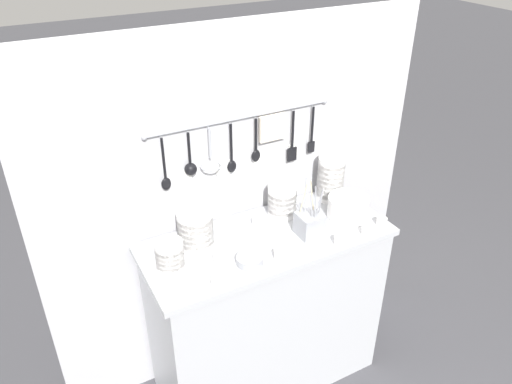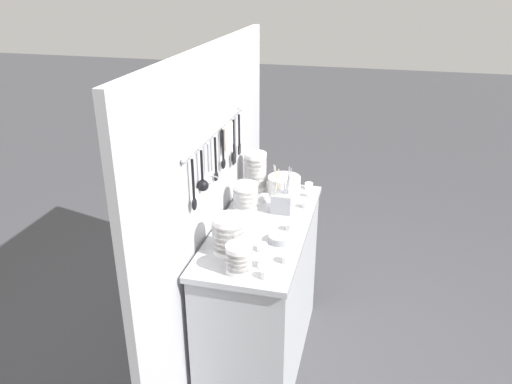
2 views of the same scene
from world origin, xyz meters
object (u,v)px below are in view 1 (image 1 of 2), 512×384
object	(u,v)px
bowl_stack_wide_centre	(282,201)
steel_mixing_bowl	(250,260)
cup_front_right	(314,212)
cup_mid_row	(177,284)
plate_stack	(348,207)
bowl_stack_tall_left	(169,255)
cup_by_caddy	(367,231)
cup_centre	(280,254)
bowl_stack_nested_right	(195,229)
cutlery_caddy	(310,224)
cup_edge_near	(217,282)
bowl_stack_back_corner	(331,178)
cup_back_left	(219,258)
cup_beside_plates	(339,240)
cup_back_right	(257,221)
cup_front_left	(193,272)
cup_edge_far	(382,222)

from	to	relation	value
bowl_stack_wide_centre	steel_mixing_bowl	xyz separation A→B (m)	(-0.31, -0.26, -0.06)
steel_mixing_bowl	cup_front_right	distance (m)	0.48
bowl_stack_wide_centre	cup_mid_row	bearing A→B (deg)	-157.52
plate_stack	bowl_stack_tall_left	bearing A→B (deg)	177.88
cup_by_caddy	cup_centre	bearing A→B (deg)	174.79
bowl_stack_nested_right	cutlery_caddy	xyz separation A→B (m)	(0.49, -0.16, -0.03)
steel_mixing_bowl	cup_edge_near	bearing A→B (deg)	-159.22
bowl_stack_back_corner	cup_centre	size ratio (longest dim) A/B	4.69
steel_mixing_bowl	cup_back_left	bearing A→B (deg)	148.96
bowl_stack_back_corner	cup_beside_plates	world-z (taller)	bowl_stack_back_corner
bowl_stack_tall_left	cup_back_right	world-z (taller)	bowl_stack_tall_left
cup_by_caddy	cup_beside_plates	xyz separation A→B (m)	(-0.16, 0.00, 0.00)
bowl_stack_back_corner	cup_mid_row	size ratio (longest dim) A/B	4.69
steel_mixing_bowl	cup_back_left	distance (m)	0.13
cup_edge_near	cup_back_right	bearing A→B (deg)	41.58
bowl_stack_wide_centre	bowl_stack_nested_right	world-z (taller)	bowl_stack_nested_right
cutlery_caddy	steel_mixing_bowl	bearing A→B (deg)	-170.12
bowl_stack_nested_right	cup_back_left	world-z (taller)	bowl_stack_nested_right
cup_front_right	cup_front_left	xyz separation A→B (m)	(-0.69, -0.15, 0.00)
steel_mixing_bowl	cup_edge_far	world-z (taller)	cup_edge_far
cup_beside_plates	cutlery_caddy	bearing A→B (deg)	120.88
cup_by_caddy	cup_beside_plates	distance (m)	0.16
bowl_stack_tall_left	cup_edge_near	size ratio (longest dim) A/B	2.68
cup_centre	cup_edge_far	bearing A→B (deg)	-1.34
bowl_stack_wide_centre	bowl_stack_tall_left	distance (m)	0.63
bowl_stack_wide_centre	cutlery_caddy	xyz separation A→B (m)	(0.03, -0.20, -0.02)
cup_by_caddy	cup_edge_far	bearing A→B (deg)	13.85
steel_mixing_bowl	cup_by_caddy	distance (m)	0.58
cup_mid_row	cup_front_right	distance (m)	0.80
cutlery_caddy	cup_centre	distance (m)	0.23
cup_by_caddy	cup_front_left	world-z (taller)	same
steel_mixing_bowl	cup_by_caddy	bearing A→B (deg)	-6.92
steel_mixing_bowl	cup_centre	bearing A→B (deg)	-12.66
bowl_stack_nested_right	plate_stack	distance (m)	0.75
bowl_stack_tall_left	cup_back_right	xyz separation A→B (m)	(0.47, 0.11, -0.05)
cup_edge_near	cup_mid_row	size ratio (longest dim) A/B	1.00
steel_mixing_bowl	cup_edge_near	distance (m)	0.20
cup_back_left	steel_mixing_bowl	bearing A→B (deg)	-31.04
cup_edge_near	cup_mid_row	bearing A→B (deg)	155.33
cup_edge_near	cup_by_caddy	distance (m)	0.75
steel_mixing_bowl	bowl_stack_tall_left	bearing A→B (deg)	157.29
bowl_stack_nested_right	cup_back_left	xyz separation A→B (m)	(0.04, -0.15, -0.07)
cup_edge_near	cup_front_right	xyz separation A→B (m)	(0.63, 0.25, 0.00)
cup_back_right	cup_front_left	xyz separation A→B (m)	(-0.41, -0.20, 0.00)
cup_back_right	bowl_stack_tall_left	bearing A→B (deg)	-166.79
bowl_stack_back_corner	cup_mid_row	world-z (taller)	bowl_stack_back_corner
cup_back_left	cup_front_left	distance (m)	0.14
bowl_stack_nested_right	cutlery_caddy	distance (m)	0.52
cutlery_caddy	cup_back_left	size ratio (longest dim) A/B	5.50
bowl_stack_tall_left	cup_mid_row	size ratio (longest dim) A/B	2.68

